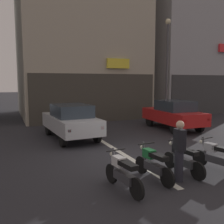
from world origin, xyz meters
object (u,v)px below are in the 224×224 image
at_px(car_silver_crossing_near, 71,120).
at_px(car_red_parked_kerbside, 173,114).
at_px(street_lamp, 167,60).
at_px(motorcycle_black_row_centre, 183,159).
at_px(person_by_motorcycles, 179,151).
at_px(motorcycle_green_row_left_mid, 153,164).
at_px(motorcycle_white_row_leftmost, 123,173).
at_px(motorcycle_silver_row_right_mid, 216,156).

bearing_deg(car_silver_crossing_near, car_red_parked_kerbside, 1.16).
relative_size(car_silver_crossing_near, street_lamp, 0.63).
relative_size(motorcycle_black_row_centre, person_by_motorcycles, 1.00).
xyz_separation_m(car_red_parked_kerbside, motorcycle_black_row_centre, (-3.99, -5.86, -0.43)).
height_order(car_silver_crossing_near, motorcycle_black_row_centre, car_silver_crossing_near).
bearing_deg(street_lamp, motorcycle_black_row_centre, -121.99).
height_order(motorcycle_green_row_left_mid, motorcycle_black_row_centre, same).
bearing_deg(person_by_motorcycles, motorcycle_white_row_leftmost, 178.32).
distance_m(car_red_parked_kerbside, motorcycle_green_row_left_mid, 7.80).
distance_m(car_silver_crossing_near, motorcycle_silver_row_right_mid, 6.68).
relative_size(motorcycle_silver_row_right_mid, person_by_motorcycles, 0.99).
relative_size(car_silver_crossing_near, car_red_parked_kerbside, 1.01).
xyz_separation_m(motorcycle_green_row_left_mid, person_by_motorcycles, (0.60, -0.34, 0.40)).
relative_size(motorcycle_black_row_centre, motorcycle_silver_row_right_mid, 1.01).
bearing_deg(motorcycle_black_row_centre, motorcycle_green_row_left_mid, -176.36).
bearing_deg(car_red_parked_kerbside, car_silver_crossing_near, -178.84).
xyz_separation_m(car_silver_crossing_near, car_red_parked_kerbside, (5.92, 0.12, 0.00)).
bearing_deg(car_silver_crossing_near, motorcycle_white_row_leftmost, -91.83).
relative_size(car_red_parked_kerbside, motorcycle_white_row_leftmost, 2.50).
relative_size(motorcycle_white_row_leftmost, person_by_motorcycles, 1.00).
xyz_separation_m(car_red_parked_kerbside, person_by_motorcycles, (-4.46, -6.27, -0.03)).
relative_size(car_silver_crossing_near, motorcycle_silver_row_right_mid, 2.56).
bearing_deg(street_lamp, motorcycle_white_row_leftmost, -130.07).
xyz_separation_m(street_lamp, motorcycle_white_row_leftmost, (-7.37, -8.76, -3.65)).
bearing_deg(motorcycle_green_row_left_mid, motorcycle_silver_row_right_mid, -3.81).
height_order(motorcycle_white_row_leftmost, motorcycle_silver_row_right_mid, same).
xyz_separation_m(street_lamp, motorcycle_silver_row_right_mid, (-4.19, -8.61, -3.65)).
distance_m(car_silver_crossing_near, motorcycle_white_row_leftmost, 6.12).
bearing_deg(motorcycle_black_row_centre, person_by_motorcycles, -138.53).
bearing_deg(car_silver_crossing_near, person_by_motorcycles, -76.61).
distance_m(car_silver_crossing_near, street_lamp, 8.30).
relative_size(car_silver_crossing_near, motorcycle_white_row_leftmost, 2.53).
bearing_deg(car_red_parked_kerbside, motorcycle_silver_row_right_mid, -115.76).
bearing_deg(car_silver_crossing_near, street_lamp, 20.32).
height_order(motorcycle_white_row_leftmost, motorcycle_green_row_left_mid, same).
distance_m(car_silver_crossing_near, motorcycle_black_row_centre, 6.07).
xyz_separation_m(street_lamp, motorcycle_black_row_centre, (-5.25, -8.40, -3.65)).
distance_m(car_silver_crossing_near, person_by_motorcycles, 6.33).
height_order(car_silver_crossing_near, motorcycle_white_row_leftmost, car_silver_crossing_near).
distance_m(motorcycle_white_row_leftmost, motorcycle_silver_row_right_mid, 3.19).
xyz_separation_m(motorcycle_white_row_leftmost, person_by_motorcycles, (1.66, -0.05, 0.40)).
relative_size(motorcycle_green_row_left_mid, motorcycle_silver_row_right_mid, 1.01).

